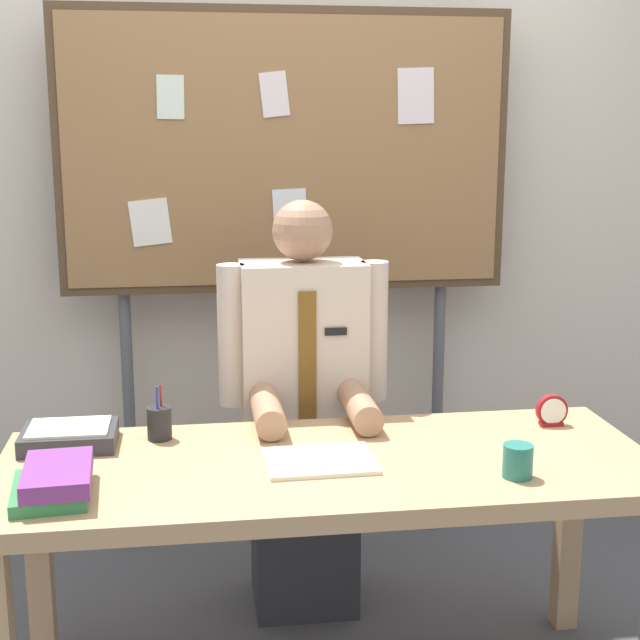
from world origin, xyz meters
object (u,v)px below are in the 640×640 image
object	(u,v)px
desk	(329,491)
coffee_mug	(518,461)
person	(304,426)
open_notebook	(320,461)
desk_clock	(552,412)
book_stack	(54,481)
bulletin_board	(286,160)
pen_holder	(159,423)
paper_tray	(69,436)

from	to	relation	value
desk	coffee_mug	distance (m)	0.51
desk	person	xyz separation A→B (m)	(0.00, 0.55, 0.00)
open_notebook	desk_clock	distance (m)	0.76
book_stack	coffee_mug	distance (m)	1.16
bulletin_board	pen_holder	distance (m)	1.17
book_stack	coffee_mug	bearing A→B (deg)	-2.09
bulletin_board	open_notebook	world-z (taller)	bulletin_board
person	paper_tray	size ratio (longest dim) A/B	5.31
pen_holder	bulletin_board	bearing A→B (deg)	60.53
open_notebook	bulletin_board	bearing A→B (deg)	88.54
desk_clock	coffee_mug	bearing A→B (deg)	-122.87
bulletin_board	pen_holder	world-z (taller)	bulletin_board
desk_clock	bulletin_board	bearing A→B (deg)	129.69
person	book_stack	size ratio (longest dim) A/B	5.07
pen_holder	desk	bearing A→B (deg)	-27.15
desk_clock	pen_holder	distance (m)	1.16
bulletin_board	open_notebook	bearing A→B (deg)	-91.46
bulletin_board	desk_clock	distance (m)	1.32
paper_tray	desk	bearing A→B (deg)	-16.77
desk	book_stack	size ratio (longest dim) A/B	6.50
desk	book_stack	world-z (taller)	book_stack
pen_holder	person	bearing A→B (deg)	34.80
person	coffee_mug	bearing A→B (deg)	-58.17
paper_tray	desk_clock	bearing A→B (deg)	-0.90
book_stack	paper_tray	world-z (taller)	book_stack
coffee_mug	desk_clock	bearing A→B (deg)	57.13
book_stack	desk_clock	xyz separation A→B (m)	(1.40, 0.34, 0.01)
bulletin_board	person	bearing A→B (deg)	-89.98
desk_clock	pen_holder	size ratio (longest dim) A/B	0.59
book_stack	person	bearing A→B (deg)	45.04
desk_clock	paper_tray	xyz separation A→B (m)	(-1.41, 0.02, -0.01)
open_notebook	person	bearing A→B (deg)	87.28
book_stack	open_notebook	bearing A→B (deg)	10.79
bulletin_board	paper_tray	size ratio (longest dim) A/B	7.77
bulletin_board	open_notebook	xyz separation A→B (m)	(-0.03, -1.06, -0.75)
coffee_mug	pen_holder	world-z (taller)	pen_holder
book_stack	paper_tray	xyz separation A→B (m)	(-0.01, 0.36, -0.01)
person	open_notebook	size ratio (longest dim) A/B	4.75
desk	person	world-z (taller)	person
book_stack	pen_holder	world-z (taller)	pen_holder
paper_tray	person	bearing A→B (deg)	25.61
bulletin_board	desk_clock	xyz separation A→B (m)	(0.71, -0.85, -0.72)
paper_tray	pen_holder	bearing A→B (deg)	4.86
paper_tray	bulletin_board	bearing A→B (deg)	49.56
desk	book_stack	xyz separation A→B (m)	(-0.70, -0.15, 0.13)
bulletin_board	desk_clock	bearing A→B (deg)	-50.31
person	coffee_mug	size ratio (longest dim) A/B	15.92
open_notebook	book_stack	bearing A→B (deg)	-169.21
desk	person	bearing A→B (deg)	90.00
desk	open_notebook	xyz separation A→B (m)	(-0.03, -0.02, 0.09)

